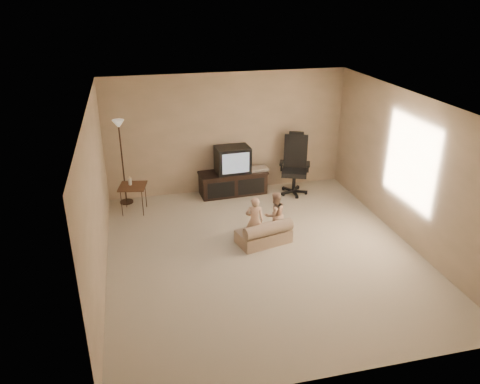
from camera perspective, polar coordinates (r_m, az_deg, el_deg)
The scene contains 9 objects.
floor at distance 7.79m, azimuth 2.79°, elevation -7.44°, with size 5.50×5.50×0.00m, color #B3A78E.
room_shell at distance 7.12m, azimuth 3.03°, elevation 3.07°, with size 5.50×5.50×5.50m.
tv_stand at distance 9.78m, azimuth -0.84°, elevation 2.14°, with size 1.47×0.61×1.03m.
office_chair at distance 9.90m, azimuth 6.66°, elevation 2.44°, with size 0.77×0.78×1.28m.
side_table at distance 9.17m, azimuth -12.98°, elevation 0.67°, with size 0.58×0.58×0.74m.
floor_lamp at distance 9.36m, azimuth -14.37°, elevation 5.74°, with size 0.27×0.27×1.72m.
child_sofa at distance 7.98m, azimuth 3.05°, elevation -5.16°, with size 0.98×0.70×0.43m.
toddler_left at distance 7.88m, azimuth 1.78°, elevation -3.47°, with size 0.31×0.23×0.85m, color #D9A987.
toddler_right at distance 8.12m, azimuth 4.27°, elevation -2.76°, with size 0.40×0.22×0.83m, color #D9A987.
Camera 1 is at (-1.91, -6.39, 4.03)m, focal length 35.00 mm.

